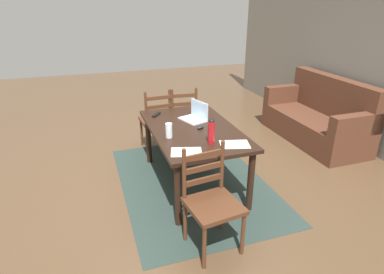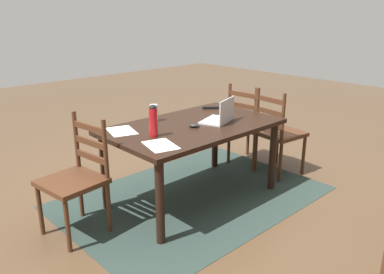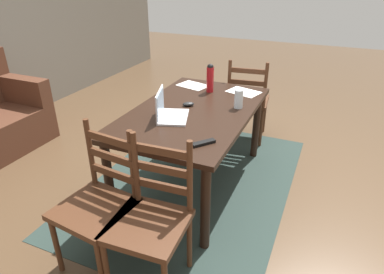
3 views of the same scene
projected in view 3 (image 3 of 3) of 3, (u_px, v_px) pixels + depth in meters
ground_plane at (193, 182)px, 3.17m from camera, size 14.00×14.00×0.00m
area_rug at (193, 181)px, 3.17m from camera, size 2.42×1.71×0.01m
dining_table at (193, 119)px, 2.87m from camera, size 1.59×0.95×0.73m
chair_left_near at (151, 220)px, 2.00m from camera, size 0.46×0.46×0.95m
chair_right_near at (247, 101)px, 3.78m from camera, size 0.49×0.49×0.95m
chair_left_far at (99, 204)px, 2.14m from camera, size 0.49×0.49×0.95m
laptop at (168, 111)px, 2.65m from camera, size 0.37×0.31×0.23m
water_bottle at (210, 77)px, 3.18m from camera, size 0.07×0.07×0.27m
drinking_glass at (239, 99)px, 2.83m from camera, size 0.07×0.07×0.16m
computer_mouse at (188, 104)px, 2.90m from camera, size 0.11×0.12×0.03m
tv_remote at (204, 143)px, 2.28m from camera, size 0.16×0.14×0.02m
paper_stack_left at (244, 92)px, 3.22m from camera, size 0.29×0.34×0.00m
paper_stack_right at (193, 85)px, 3.40m from camera, size 0.28×0.34×0.00m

